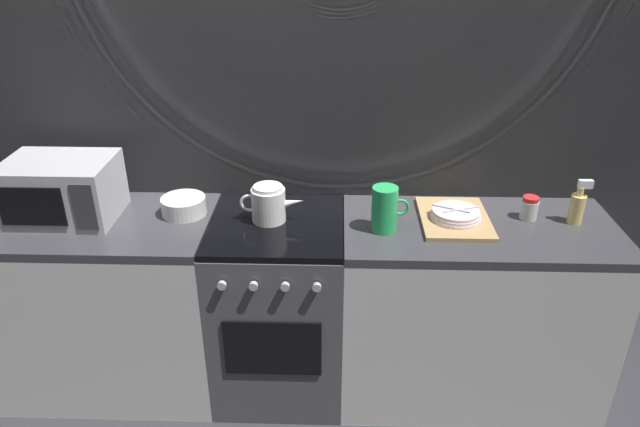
% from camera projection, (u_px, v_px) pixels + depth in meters
% --- Properties ---
extents(ground_plane, '(8.00, 8.00, 0.00)m').
position_uv_depth(ground_plane, '(282.00, 379.00, 2.98)').
color(ground_plane, '#2D2D33').
extents(back_wall, '(3.60, 0.05, 2.40)m').
position_uv_depth(back_wall, '(281.00, 134.00, 2.73)').
color(back_wall, gray).
rests_on(back_wall, ground_plane).
extents(counter_left, '(1.20, 0.60, 0.90)m').
position_uv_depth(counter_left, '(93.00, 303.00, 2.80)').
color(counter_left, silver).
rests_on(counter_left, ground_plane).
extents(stove_unit, '(0.60, 0.63, 0.90)m').
position_uv_depth(stove_unit, '(279.00, 307.00, 2.78)').
color(stove_unit, '#4C4C51').
rests_on(stove_unit, ground_plane).
extents(counter_right, '(1.20, 0.60, 0.90)m').
position_uv_depth(counter_right, '(470.00, 310.00, 2.75)').
color(counter_right, silver).
rests_on(counter_right, ground_plane).
extents(microwave, '(0.46, 0.35, 0.27)m').
position_uv_depth(microwave, '(62.00, 190.00, 2.57)').
color(microwave, '#B2B2B7').
rests_on(microwave, counter_left).
extents(kettle, '(0.28, 0.15, 0.17)m').
position_uv_depth(kettle, '(269.00, 204.00, 2.56)').
color(kettle, white).
rests_on(kettle, stove_unit).
extents(mixing_bowl, '(0.20, 0.20, 0.08)m').
position_uv_depth(mixing_bowl, '(184.00, 206.00, 2.64)').
color(mixing_bowl, silver).
rests_on(mixing_bowl, counter_left).
extents(pitcher, '(0.16, 0.11, 0.20)m').
position_uv_depth(pitcher, '(385.00, 209.00, 2.47)').
color(pitcher, green).
rests_on(pitcher, counter_right).
extents(dish_pile, '(0.30, 0.40, 0.07)m').
position_uv_depth(dish_pile, '(455.00, 217.00, 2.58)').
color(dish_pile, tan).
rests_on(dish_pile, counter_right).
extents(spice_jar, '(0.08, 0.08, 0.10)m').
position_uv_depth(spice_jar, '(529.00, 208.00, 2.59)').
color(spice_jar, silver).
rests_on(spice_jar, counter_right).
extents(spray_bottle, '(0.08, 0.06, 0.20)m').
position_uv_depth(spray_bottle, '(577.00, 206.00, 2.54)').
color(spray_bottle, '#E5CC72').
rests_on(spray_bottle, counter_right).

